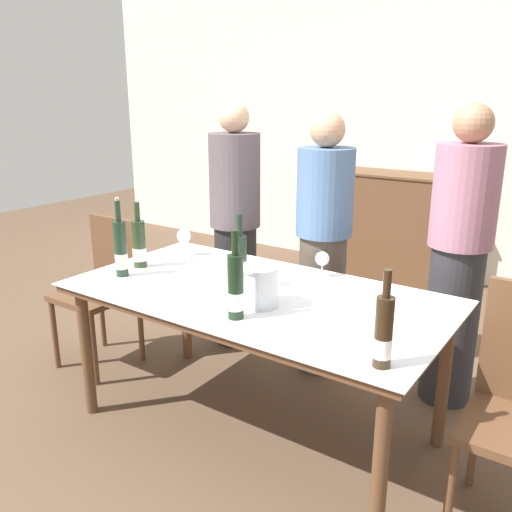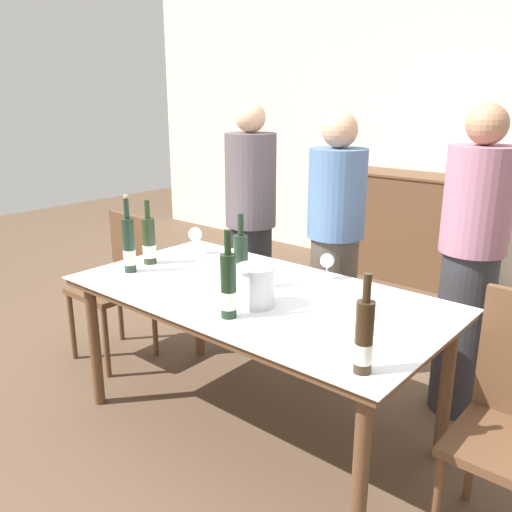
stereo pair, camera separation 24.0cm
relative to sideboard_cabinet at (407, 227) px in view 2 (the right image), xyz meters
name	(u,v)px [view 2 (the right image)]	position (x,y,z in m)	size (l,w,h in m)	color
ground_plane	(256,426)	(0.48, -2.71, -0.49)	(12.00, 12.00, 0.00)	brown
back_wall	(484,125)	(0.48, 0.29, 0.91)	(8.00, 0.10, 2.80)	silver
sideboard_cabinet	(407,227)	(0.00, 0.00, 0.00)	(1.34, 0.46, 0.97)	brown
dining_table	(256,305)	(0.48, -2.71, 0.19)	(1.82, 0.97, 0.74)	brown
ice_bucket	(256,285)	(0.59, -2.84, 0.36)	(0.18, 0.18, 0.18)	silver
wine_bottle_0	(364,338)	(1.26, -3.06, 0.39)	(0.07, 0.07, 0.35)	#332314
wine_bottle_1	(129,246)	(-0.22, -2.90, 0.40)	(0.07, 0.07, 0.41)	#1E3323
wine_bottle_2	(149,242)	(-0.26, -2.74, 0.38)	(0.07, 0.07, 0.36)	#28381E
wine_bottle_3	(241,262)	(0.39, -2.70, 0.39)	(0.07, 0.07, 0.37)	#1E3323
wine_bottle_4	(228,287)	(0.59, -3.01, 0.40)	(0.07, 0.07, 0.38)	black
wine_glass_0	(327,262)	(0.64, -2.33, 0.35)	(0.08, 0.08, 0.13)	white
wine_glass_1	(195,235)	(-0.21, -2.44, 0.37)	(0.08, 0.08, 0.16)	white
wine_glass_2	(228,268)	(0.31, -2.71, 0.35)	(0.07, 0.07, 0.13)	white
chair_left_end	(121,276)	(-0.72, -2.62, 0.05)	(0.42, 0.42, 0.92)	brown
person_host	(251,228)	(-0.22, -1.93, 0.32)	(0.33, 0.33, 1.61)	#262628
person_guest_left	(335,249)	(0.44, -1.94, 0.30)	(0.33, 0.33, 1.56)	#51473D
person_guest_right	(470,267)	(1.20, -1.86, 0.32)	(0.33, 0.33, 1.62)	#2D2D33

